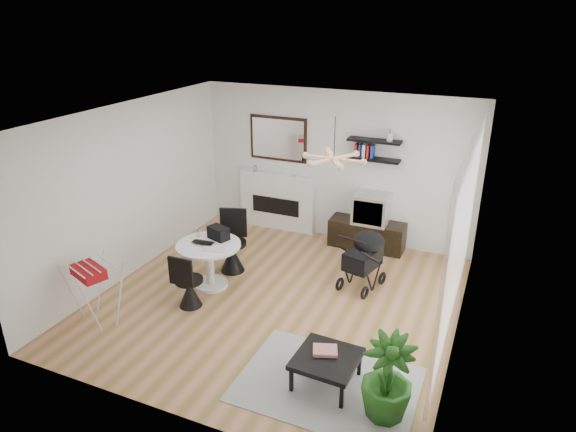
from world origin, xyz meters
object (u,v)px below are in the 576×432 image
at_px(coffee_table, 327,360).
at_px(potted_plant, 387,378).
at_px(drying_rack, 95,291).
at_px(fireplace, 277,194).
at_px(stroller, 364,261).
at_px(tv_console, 367,234).
at_px(crt_tv, 372,208).
at_px(dining_table, 209,259).

distance_m(coffee_table, potted_plant, 0.78).
relative_size(drying_rack, coffee_table, 1.20).
bearing_deg(fireplace, stroller, -34.95).
height_order(stroller, potted_plant, potted_plant).
bearing_deg(drying_rack, tv_console, 74.52).
relative_size(crt_tv, stroller, 0.62).
bearing_deg(stroller, crt_tv, 114.71).
bearing_deg(potted_plant, fireplace, 127.34).
height_order(tv_console, dining_table, dining_table).
xyz_separation_m(crt_tv, potted_plant, (1.21, -3.88, -0.27)).
bearing_deg(tv_console, coffee_table, -81.63).
bearing_deg(dining_table, fireplace, 89.71).
distance_m(dining_table, stroller, 2.35).
distance_m(fireplace, coffee_table, 4.51).
relative_size(tv_console, potted_plant, 1.36).
bearing_deg(dining_table, potted_plant, -27.28).
bearing_deg(tv_console, dining_table, -128.72).
xyz_separation_m(fireplace, potted_plant, (3.09, -4.05, -0.20)).
distance_m(tv_console, stroller, 1.37).
relative_size(tv_console, drying_rack, 1.53).
xyz_separation_m(drying_rack, coffee_table, (3.28, 0.04, -0.13)).
bearing_deg(coffee_table, potted_plant, -16.75).
distance_m(tv_console, potted_plant, 4.09).
relative_size(crt_tv, drying_rack, 0.69).
distance_m(fireplace, tv_console, 1.88).
xyz_separation_m(dining_table, stroller, (2.14, 0.96, -0.06)).
xyz_separation_m(crt_tv, coffee_table, (0.49, -3.66, -0.43)).
bearing_deg(potted_plant, crt_tv, 107.39).
relative_size(drying_rack, stroller, 0.90).
bearing_deg(coffee_table, dining_table, 149.82).
distance_m(tv_console, dining_table, 2.94).
distance_m(fireplace, potted_plant, 5.09).
bearing_deg(crt_tv, drying_rack, -127.05).
distance_m(dining_table, drying_rack, 1.68).
relative_size(stroller, coffee_table, 1.33).
distance_m(drying_rack, stroller, 3.87).
distance_m(stroller, coffee_table, 2.35).
height_order(tv_console, crt_tv, crt_tv).
bearing_deg(dining_table, stroller, 24.14).
bearing_deg(fireplace, crt_tv, -5.12).
relative_size(fireplace, tv_console, 1.64).
bearing_deg(stroller, coffee_table, -70.75).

